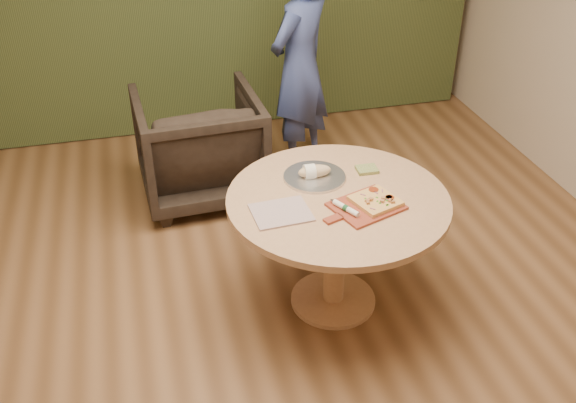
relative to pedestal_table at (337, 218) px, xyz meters
The scene contains 11 objects.
room_shell 0.91m from the pedestal_table, 142.27° to the right, with size 5.04×6.04×2.84m.
pedestal_table is the anchor object (origin of this frame).
pizza_paddle 0.23m from the pedestal_table, 53.47° to the right, with size 0.47×0.38×0.01m.
flatbread_pizza 0.27m from the pedestal_table, 36.52° to the right, with size 0.28×0.28×0.04m.
cutlery_roll 0.23m from the pedestal_table, 93.65° to the right, with size 0.11×0.19×0.03m.
newspaper 0.38m from the pedestal_table, 166.90° to the right, with size 0.30×0.25×0.01m, color beige.
serving_tray 0.28m from the pedestal_table, 106.48° to the left, with size 0.36×0.36×0.02m.
bread_roll 0.30m from the pedestal_table, 108.50° to the left, with size 0.19×0.09×0.09m.
green_packet 0.37m from the pedestal_table, 42.33° to the left, with size 0.12×0.10×0.02m, color #5F6A2F.
armchair 1.56m from the pedestal_table, 112.38° to the left, with size 0.87×0.81×0.89m, color black.
person_standing 1.72m from the pedestal_table, 81.88° to the left, with size 0.62×0.40×1.69m, color #37457E.
Camera 1 is at (-0.64, -2.51, 2.62)m, focal length 40.00 mm.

